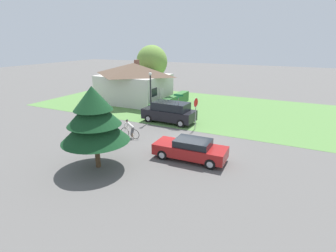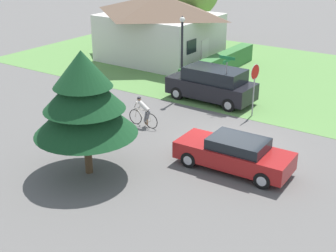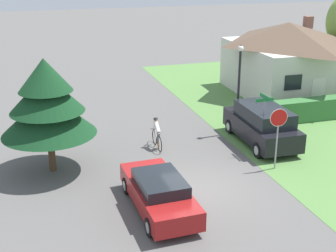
# 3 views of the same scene
# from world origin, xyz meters

# --- Properties ---
(ground_plane) EXTENTS (140.00, 140.00, 0.00)m
(ground_plane) POSITION_xyz_m (0.00, 0.00, 0.00)
(ground_plane) COLOR #5B5956
(grass_verge_right) EXTENTS (16.00, 36.00, 0.01)m
(grass_verge_right) POSITION_xyz_m (11.29, 4.00, 0.01)
(grass_verge_right) COLOR #568442
(grass_verge_right) RESTS_ON ground
(cottage_house) EXTENTS (6.84, 8.37, 5.00)m
(cottage_house) POSITION_xyz_m (10.53, 11.35, 2.46)
(cottage_house) COLOR beige
(cottage_house) RESTS_ON ground
(hedge_row) EXTENTS (8.66, 0.90, 1.24)m
(hedge_row) POSITION_xyz_m (9.81, 6.00, 0.62)
(hedge_row) COLOR #387038
(hedge_row) RESTS_ON ground
(sedan_left_lane) EXTENTS (1.92, 4.69, 1.38)m
(sedan_left_lane) POSITION_xyz_m (-1.97, -1.05, 0.70)
(sedan_left_lane) COLOR maroon
(sedan_left_lane) RESTS_ON ground
(cyclist) EXTENTS (0.44, 1.75, 1.49)m
(cyclist) POSITION_xyz_m (-0.38, 4.67, 0.71)
(cyclist) COLOR black
(cyclist) RESTS_ON ground
(parked_suv_right) EXTENTS (2.21, 4.96, 1.93)m
(parked_suv_right) POSITION_xyz_m (4.71, 3.69, 0.97)
(parked_suv_right) COLOR black
(parked_suv_right) RESTS_ON ground
(stop_sign) EXTENTS (0.79, 0.10, 2.75)m
(stop_sign) POSITION_xyz_m (3.87, 0.82, 1.98)
(stop_sign) COLOR gray
(stop_sign) RESTS_ON ground
(street_lamp) EXTENTS (0.29, 0.29, 4.68)m
(street_lamp) POSITION_xyz_m (4.17, 5.37, 2.86)
(street_lamp) COLOR black
(street_lamp) RESTS_ON ground
(street_name_sign) EXTENTS (0.90, 0.90, 2.87)m
(street_name_sign) POSITION_xyz_m (4.10, 2.53, 1.97)
(street_name_sign) COLOR gray
(street_name_sign) RESTS_ON ground
(conifer_tall_near) EXTENTS (3.98, 3.98, 4.94)m
(conifer_tall_near) POSITION_xyz_m (-5.42, 3.58, 3.08)
(conifer_tall_near) COLOR #4C3823
(conifer_tall_near) RESTS_ON ground
(deciduous_tree_right) EXTENTS (4.34, 4.34, 6.74)m
(deciduous_tree_right) POSITION_xyz_m (16.52, 12.20, 4.46)
(deciduous_tree_right) COLOR #4C3823
(deciduous_tree_right) RESTS_ON ground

